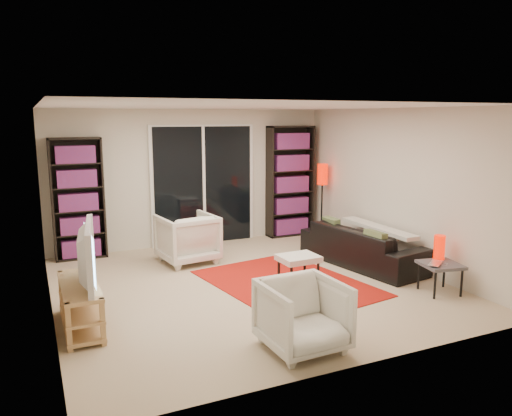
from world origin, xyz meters
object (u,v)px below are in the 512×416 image
Objects in this scene: bookshelf_right at (290,181)px; side_table at (441,267)px; armchair_front at (303,316)px; ottoman at (298,259)px; bookshelf_left at (78,199)px; tv_stand at (80,305)px; sofa at (363,246)px; armchair_back at (187,238)px; floor_lamp at (322,182)px.

side_table is (0.24, -3.67, -0.69)m from bookshelf_right.
ottoman is (0.93, 1.75, -0.01)m from armchair_front.
ottoman is at bearing -44.81° from bookshelf_left.
bookshelf_right is 5.09m from tv_stand.
bookshelf_right is at bearing -6.93° from sofa.
bookshelf_right reaches higher than side_table.
bookshelf_right reaches higher than armchair_back.
armchair_back is 1.96m from ottoman.
bookshelf_right is 1.49× the size of floor_lamp.
floor_lamp is (0.31, 1.70, 0.78)m from sofa.
armchair_back is (-2.43, 1.27, 0.08)m from sofa.
armchair_back is 1.57× the size of ottoman.
armchair_back is at bearing -31.82° from bookshelf_left.
tv_stand is (-0.28, -2.87, -0.71)m from bookshelf_left.
ottoman and side_table have the same top height.
bookshelf_right is at bearing 63.97° from ottoman.
armchair_back is (-2.34, -0.94, -0.66)m from bookshelf_right.
sofa is at bearing 8.88° from tv_stand.
bookshelf_right is 2.72× the size of armchair_front.
bookshelf_left is at bearing -39.06° from armchair_back.
sofa is at bearing -87.62° from bookshelf_right.
armchair_front is at bearing -36.88° from tv_stand.
bookshelf_left is 1.38× the size of floor_lamp.
floor_lamp is (2.74, 0.43, 0.70)m from armchair_back.
bookshelf_left is 3.71m from ottoman.
sofa is 3.71× the size of side_table.
side_table is at bearing -86.29° from bookshelf_right.
armchair_front is at bearing -69.02° from bookshelf_left.
floor_lamp is at bearing 27.54° from tv_stand.
ottoman is at bearing 59.96° from armchair_front.
floor_lamp reaches higher than tv_stand.
armchair_back is (1.79, 1.93, 0.12)m from tv_stand.
side_table is at bearing -10.32° from tv_stand.
floor_lamp is at bearing 87.10° from side_table.
sofa is at bearing 95.73° from side_table.
bookshelf_left is 2.53× the size of armchair_front.
floor_lamp is at bearing 51.31° from ottoman.
armchair_back is at bearing -158.17° from bookshelf_right.
ottoman is (-1.26, -2.58, -0.71)m from bookshelf_right.
armchair_back reaches higher than ottoman.
bookshelf_right reaches higher than floor_lamp.
sofa is at bearing 145.12° from armchair_back.
side_table is (4.37, -0.80, 0.09)m from tv_stand.
tv_stand is at bearing -145.21° from bookshelf_right.
sofa is at bearing 15.12° from ottoman.
ottoman is at bearing -128.69° from floor_lamp.
floor_lamp is at bearing -51.97° from bookshelf_right.
armchair_front is 2.52m from side_table.
ottoman is at bearing 95.82° from sofa.
sofa is 1.47× the size of floor_lamp.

